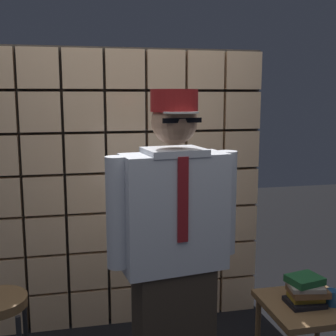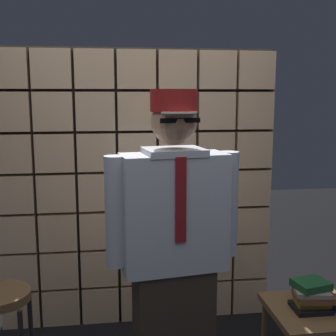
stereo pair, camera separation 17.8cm
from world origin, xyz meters
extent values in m
cube|color=#E0B78C|center=(-0.93, 1.41, 0.14)|extent=(0.29, 0.08, 0.29)
cube|color=#E0B78C|center=(-0.62, 1.41, 0.14)|extent=(0.29, 0.08, 0.29)
cube|color=#E0B78C|center=(-0.31, 1.41, 0.14)|extent=(0.29, 0.08, 0.29)
cube|color=#E0B78C|center=(0.00, 1.41, 0.14)|extent=(0.29, 0.08, 0.29)
cube|color=#E0B78C|center=(0.31, 1.41, 0.14)|extent=(0.29, 0.08, 0.29)
cube|color=#E0B78C|center=(0.62, 1.41, 0.14)|extent=(0.29, 0.08, 0.29)
cube|color=#E0B78C|center=(0.93, 1.41, 0.14)|extent=(0.29, 0.08, 0.29)
cube|color=#E0B78C|center=(-0.93, 1.41, 0.45)|extent=(0.29, 0.08, 0.29)
cube|color=#E0B78C|center=(-0.62, 1.41, 0.45)|extent=(0.29, 0.08, 0.29)
cube|color=#E0B78C|center=(-0.31, 1.41, 0.45)|extent=(0.29, 0.08, 0.29)
cube|color=#E0B78C|center=(0.00, 1.41, 0.45)|extent=(0.29, 0.08, 0.29)
cube|color=#E0B78C|center=(0.31, 1.41, 0.45)|extent=(0.29, 0.08, 0.29)
cube|color=#E0B78C|center=(0.62, 1.41, 0.45)|extent=(0.29, 0.08, 0.29)
cube|color=#E0B78C|center=(0.93, 1.41, 0.45)|extent=(0.29, 0.08, 0.29)
cube|color=#E0B78C|center=(-0.93, 1.41, 0.76)|extent=(0.29, 0.08, 0.29)
cube|color=#E0B78C|center=(-0.62, 1.41, 0.76)|extent=(0.29, 0.08, 0.29)
cube|color=#E0B78C|center=(-0.31, 1.41, 0.76)|extent=(0.29, 0.08, 0.29)
cube|color=#E0B78C|center=(0.00, 1.41, 0.76)|extent=(0.29, 0.08, 0.29)
cube|color=#E0B78C|center=(0.31, 1.41, 0.76)|extent=(0.29, 0.08, 0.29)
cube|color=#E0B78C|center=(0.62, 1.41, 0.76)|extent=(0.29, 0.08, 0.29)
cube|color=#E0B78C|center=(0.93, 1.41, 0.76)|extent=(0.29, 0.08, 0.29)
cube|color=#E0B78C|center=(-0.93, 1.41, 1.07)|extent=(0.29, 0.08, 0.29)
cube|color=#E0B78C|center=(-0.62, 1.41, 1.07)|extent=(0.29, 0.08, 0.29)
cube|color=#E0B78C|center=(-0.31, 1.41, 1.07)|extent=(0.29, 0.08, 0.29)
cube|color=#E0B78C|center=(0.00, 1.41, 1.07)|extent=(0.29, 0.08, 0.29)
cube|color=#E0B78C|center=(0.31, 1.41, 1.07)|extent=(0.29, 0.08, 0.29)
cube|color=#E0B78C|center=(0.62, 1.41, 1.07)|extent=(0.29, 0.08, 0.29)
cube|color=#E0B78C|center=(0.93, 1.41, 1.07)|extent=(0.29, 0.08, 0.29)
cube|color=#E0B78C|center=(-0.93, 1.41, 1.38)|extent=(0.29, 0.08, 0.29)
cube|color=#E0B78C|center=(-0.62, 1.41, 1.38)|extent=(0.29, 0.08, 0.29)
cube|color=#E0B78C|center=(-0.31, 1.41, 1.38)|extent=(0.29, 0.08, 0.29)
cube|color=#E0B78C|center=(0.00, 1.41, 1.38)|extent=(0.29, 0.08, 0.29)
cube|color=#E0B78C|center=(0.31, 1.41, 1.38)|extent=(0.29, 0.08, 0.29)
cube|color=#E0B78C|center=(0.62, 1.41, 1.38)|extent=(0.29, 0.08, 0.29)
cube|color=#E0B78C|center=(0.93, 1.41, 1.38)|extent=(0.29, 0.08, 0.29)
cube|color=#E0B78C|center=(-0.93, 1.41, 1.69)|extent=(0.29, 0.08, 0.29)
cube|color=#E0B78C|center=(-0.62, 1.41, 1.69)|extent=(0.29, 0.08, 0.29)
cube|color=#E0B78C|center=(-0.31, 1.41, 1.69)|extent=(0.29, 0.08, 0.29)
cube|color=#E0B78C|center=(0.00, 1.41, 1.69)|extent=(0.29, 0.08, 0.29)
cube|color=#E0B78C|center=(0.31, 1.41, 1.69)|extent=(0.29, 0.08, 0.29)
cube|color=#E0B78C|center=(0.62, 1.41, 1.69)|extent=(0.29, 0.08, 0.29)
cube|color=#E0B78C|center=(0.93, 1.41, 1.69)|extent=(0.29, 0.08, 0.29)
cube|color=#E0B78C|center=(-0.93, 1.41, 2.00)|extent=(0.29, 0.08, 0.29)
cube|color=#E0B78C|center=(-0.62, 1.41, 2.00)|extent=(0.29, 0.08, 0.29)
cube|color=#E0B78C|center=(-0.31, 1.41, 2.00)|extent=(0.29, 0.08, 0.29)
cube|color=#E0B78C|center=(0.00, 1.41, 2.00)|extent=(0.29, 0.08, 0.29)
cube|color=#E0B78C|center=(0.31, 1.41, 2.00)|extent=(0.29, 0.08, 0.29)
cube|color=#E0B78C|center=(0.62, 1.41, 2.00)|extent=(0.29, 0.08, 0.29)
cube|color=#E0B78C|center=(0.93, 1.41, 2.00)|extent=(0.29, 0.08, 0.29)
cube|color=#38332D|center=(0.00, 1.46, 1.07)|extent=(2.18, 0.02, 2.18)
cube|color=silver|center=(0.12, 0.30, 1.20)|extent=(0.58, 0.31, 0.63)
cube|color=maroon|center=(0.14, 0.17, 1.29)|extent=(0.06, 0.02, 0.44)
cube|color=silver|center=(0.12, 0.30, 1.52)|extent=(0.34, 0.29, 0.04)
sphere|color=#A87A5B|center=(0.12, 0.30, 1.68)|extent=(0.24, 0.24, 0.24)
ellipsoid|color=black|center=(0.13, 0.24, 1.63)|extent=(0.17, 0.10, 0.11)
cube|color=black|center=(0.14, 0.19, 1.69)|extent=(0.20, 0.04, 0.02)
cylinder|color=white|center=(0.13, 0.21, 1.73)|extent=(0.20, 0.20, 0.01)
cylinder|color=maroon|center=(0.12, 0.30, 1.78)|extent=(0.24, 0.24, 0.11)
cylinder|color=silver|center=(0.43, 0.34, 1.22)|extent=(0.12, 0.12, 0.58)
cylinder|color=silver|center=(-0.19, 0.25, 1.22)|extent=(0.12, 0.12, 0.58)
cube|color=brown|center=(0.98, 0.38, 0.52)|extent=(0.52, 0.52, 0.04)
cylinder|color=brown|center=(0.76, 0.60, 0.25)|extent=(0.04, 0.04, 0.50)
cylinder|color=brown|center=(1.20, 0.60, 0.25)|extent=(0.04, 0.04, 0.50)
cube|color=black|center=(0.96, 0.37, 0.56)|extent=(0.22, 0.18, 0.03)
cube|color=olive|center=(0.97, 0.38, 0.59)|extent=(0.21, 0.15, 0.04)
cube|color=brown|center=(0.98, 0.37, 0.63)|extent=(0.24, 0.19, 0.04)
cube|color=gray|center=(0.96, 0.38, 0.66)|extent=(0.23, 0.22, 0.03)
cube|color=#1E592D|center=(0.96, 0.39, 0.70)|extent=(0.23, 0.20, 0.04)
camera|label=1|loc=(-0.38, -1.89, 1.81)|focal=46.70mm
camera|label=2|loc=(-0.21, -1.92, 1.81)|focal=46.70mm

